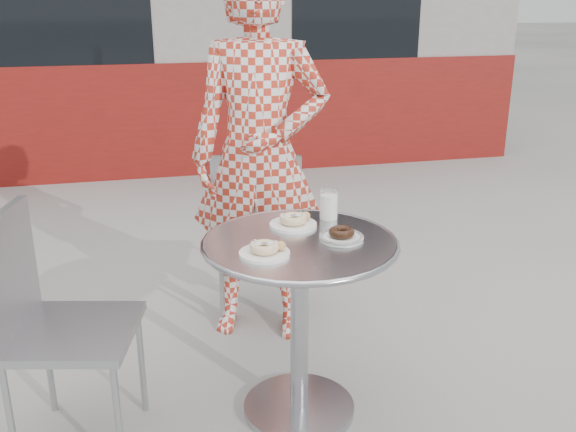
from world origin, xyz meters
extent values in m
plane|color=#9A9792|center=(0.00, 0.00, 0.00)|extent=(60.00, 60.00, 0.00)
cube|color=maroon|center=(0.00, 3.68, 0.50)|extent=(6.02, 0.20, 1.00)
cylinder|color=silver|center=(-0.04, 0.01, 0.01)|extent=(0.44, 0.44, 0.03)
cylinder|color=silver|center=(-0.04, 0.01, 0.36)|extent=(0.07, 0.07, 0.70)
cylinder|color=silver|center=(-0.04, 0.01, 0.72)|extent=(0.70, 0.70, 0.02)
torus|color=silver|center=(-0.04, 0.01, 0.72)|extent=(0.72, 0.72, 0.02)
cube|color=#9A9DA1|center=(-0.02, 0.90, 0.44)|extent=(0.49, 0.49, 0.03)
cube|color=#9A9DA1|center=(-0.07, 0.71, 0.67)|extent=(0.41, 0.12, 0.42)
cube|color=#9A9DA1|center=(-0.85, 0.02, 0.45)|extent=(0.51, 0.51, 0.03)
cube|color=#9A9DA1|center=(-1.04, 0.07, 0.68)|extent=(0.13, 0.42, 0.42)
imported|color=#B02C1B|center=(-0.05, 0.72, 0.87)|extent=(0.73, 0.59, 1.73)
cylinder|color=white|center=(-0.03, 0.16, 0.73)|extent=(0.18, 0.18, 0.01)
torus|color=tan|center=(-0.03, 0.16, 0.76)|extent=(0.10, 0.10, 0.03)
sphere|color=#B77A3F|center=(0.03, 0.18, 0.76)|extent=(0.04, 0.04, 0.04)
cylinder|color=white|center=(-0.19, -0.09, 0.73)|extent=(0.17, 0.17, 0.01)
torus|color=tan|center=(-0.19, -0.09, 0.76)|extent=(0.10, 0.10, 0.03)
sphere|color=#B77A3F|center=(-0.13, -0.09, 0.76)|extent=(0.03, 0.03, 0.03)
cylinder|color=white|center=(0.11, -0.01, 0.73)|extent=(0.16, 0.16, 0.01)
torus|color=black|center=(0.11, -0.01, 0.75)|extent=(0.10, 0.10, 0.03)
torus|color=black|center=(0.11, -0.01, 0.74)|extent=(0.16, 0.16, 0.01)
cylinder|color=white|center=(0.13, 0.21, 0.78)|extent=(0.07, 0.07, 0.10)
cylinder|color=white|center=(0.13, 0.21, 0.79)|extent=(0.07, 0.07, 0.12)
camera|label=1|loc=(-0.57, -2.07, 1.58)|focal=40.00mm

